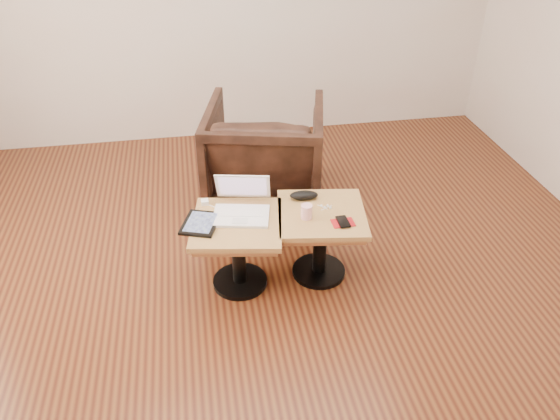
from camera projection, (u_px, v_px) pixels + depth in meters
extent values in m
cube|color=#3D180E|center=(277.00, 297.00, 3.19)|extent=(4.50, 4.50, 0.01)
cylinder|color=black|center=(240.00, 281.00, 3.29)|extent=(0.33, 0.33, 0.03)
cylinder|color=black|center=(239.00, 254.00, 3.17)|extent=(0.08, 0.08, 0.39)
cube|color=#A6633C|center=(237.00, 229.00, 3.07)|extent=(0.53, 0.53, 0.04)
cube|color=#945726|center=(237.00, 224.00, 3.05)|extent=(0.57, 0.57, 0.03)
cylinder|color=black|center=(319.00, 271.00, 3.37)|extent=(0.33, 0.33, 0.03)
cylinder|color=black|center=(320.00, 244.00, 3.25)|extent=(0.08, 0.08, 0.39)
cube|color=#A6633C|center=(321.00, 219.00, 3.15)|extent=(0.52, 0.52, 0.04)
cube|color=#945726|center=(321.00, 214.00, 3.13)|extent=(0.56, 0.56, 0.03)
cube|color=white|center=(241.00, 216.00, 3.08)|extent=(0.35, 0.28, 0.02)
cube|color=silver|center=(242.00, 211.00, 3.10)|extent=(0.27, 0.15, 0.00)
cube|color=silver|center=(240.00, 221.00, 3.02)|extent=(0.10, 0.07, 0.00)
cube|color=white|center=(243.00, 186.00, 3.15)|extent=(0.33, 0.15, 0.19)
cube|color=brown|center=(243.00, 186.00, 3.15)|extent=(0.29, 0.13, 0.16)
cube|color=black|center=(201.00, 223.00, 3.02)|extent=(0.25, 0.28, 0.02)
cube|color=#191E38|center=(200.00, 222.00, 3.01)|extent=(0.21, 0.24, 0.00)
cube|color=white|center=(205.00, 202.00, 3.19)|extent=(0.04, 0.04, 0.03)
ellipsoid|color=black|center=(304.00, 195.00, 3.23)|extent=(0.17, 0.09, 0.05)
cylinder|color=pink|center=(307.00, 212.00, 3.05)|extent=(0.07, 0.07, 0.08)
sphere|color=white|center=(325.00, 207.00, 3.15)|extent=(0.01, 0.01, 0.01)
sphere|color=white|center=(328.00, 205.00, 3.17)|extent=(0.01, 0.01, 0.01)
sphere|color=white|center=(321.00, 206.00, 3.17)|extent=(0.01, 0.01, 0.01)
sphere|color=white|center=(330.00, 208.00, 3.15)|extent=(0.01, 0.01, 0.01)
cylinder|color=white|center=(325.00, 208.00, 3.16)|extent=(0.07, 0.05, 0.00)
cube|color=maroon|center=(343.00, 223.00, 3.03)|extent=(0.13, 0.09, 0.01)
cube|color=black|center=(343.00, 222.00, 3.03)|extent=(0.06, 0.11, 0.01)
imported|color=black|center=(265.00, 154.00, 3.88)|extent=(0.97, 0.98, 0.75)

